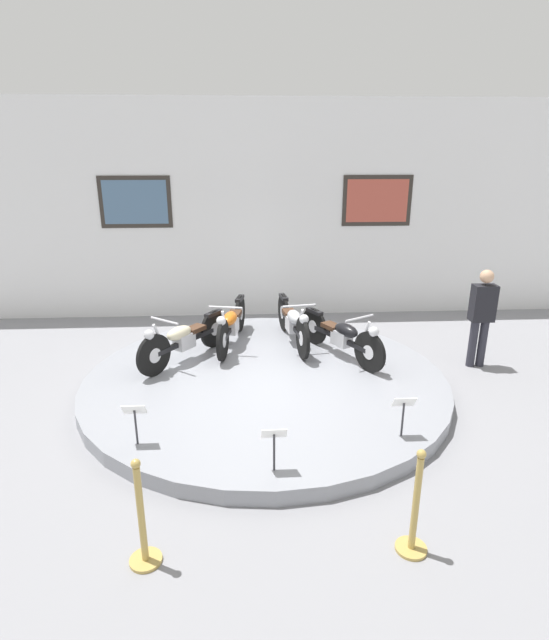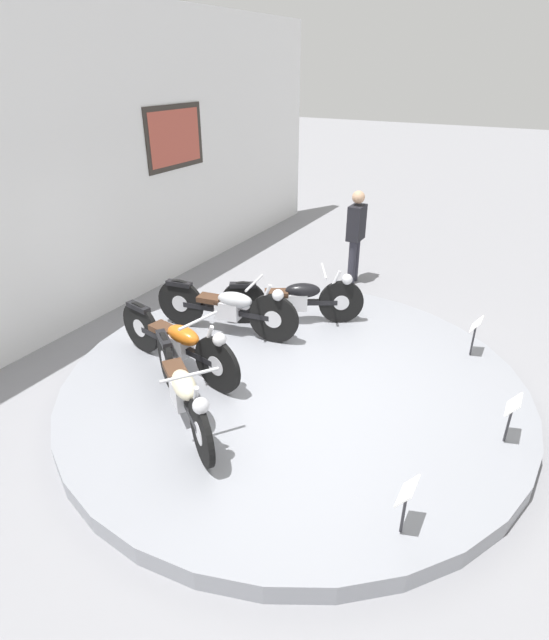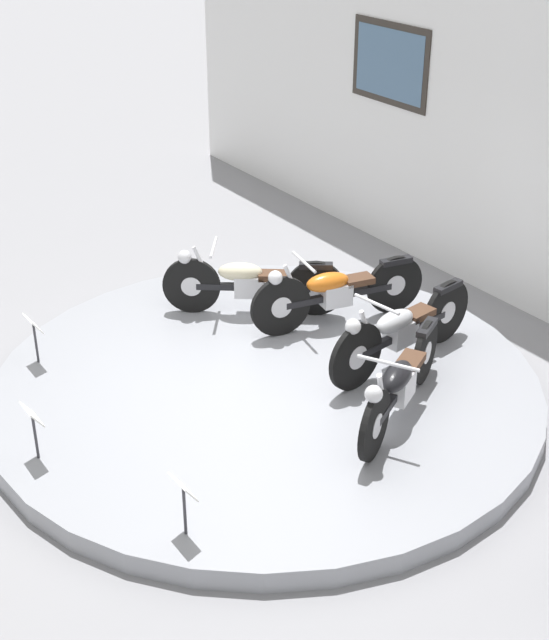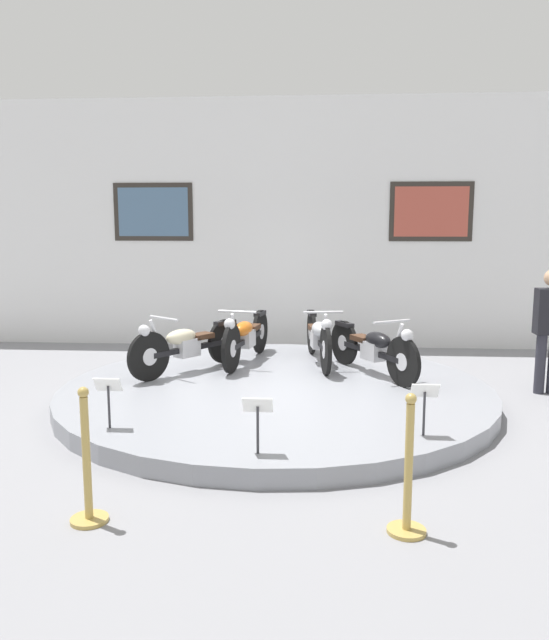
# 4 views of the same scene
# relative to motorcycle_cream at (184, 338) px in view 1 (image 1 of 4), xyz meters

# --- Properties ---
(ground_plane) EXTENTS (60.00, 60.00, 0.00)m
(ground_plane) POSITION_rel_motorcycle_cream_xyz_m (1.24, -0.61, -0.58)
(ground_plane) COLOR gray
(display_platform) EXTENTS (5.28, 5.28, 0.19)m
(display_platform) POSITION_rel_motorcycle_cream_xyz_m (1.24, -0.61, -0.48)
(display_platform) COLOR gray
(display_platform) RESTS_ON ground_plane
(back_wall) EXTENTS (14.00, 0.22, 4.29)m
(back_wall) POSITION_rel_motorcycle_cream_xyz_m (1.24, 2.94, 1.57)
(back_wall) COLOR white
(back_wall) RESTS_ON ground_plane
(motorcycle_cream) EXTENTS (1.23, 1.62, 0.79)m
(motorcycle_cream) POSITION_rel_motorcycle_cream_xyz_m (0.00, 0.00, 0.00)
(motorcycle_cream) COLOR black
(motorcycle_cream) RESTS_ON display_platform
(motorcycle_orange) EXTENTS (0.57, 1.98, 0.81)m
(motorcycle_orange) POSITION_rel_motorcycle_cream_xyz_m (0.72, 0.63, 0.01)
(motorcycle_orange) COLOR black
(motorcycle_orange) RESTS_ON display_platform
(motorcycle_silver) EXTENTS (0.54, 2.01, 0.81)m
(motorcycle_silver) POSITION_rel_motorcycle_cream_xyz_m (1.75, 0.63, 0.02)
(motorcycle_silver) COLOR black
(motorcycle_silver) RESTS_ON display_platform
(motorcycle_black) EXTENTS (1.03, 1.74, 0.79)m
(motorcycle_black) POSITION_rel_motorcycle_cream_xyz_m (2.47, -0.00, -0.00)
(motorcycle_black) COLOR black
(motorcycle_black) RESTS_ON display_platform
(info_placard_front_left) EXTENTS (0.26, 0.11, 0.51)m
(info_placard_front_left) POSITION_rel_motorcycle_cream_xyz_m (-0.28, -2.32, -0.02)
(info_placard_front_left) COLOR #333338
(info_placard_front_left) RESTS_ON display_platform
(info_placard_front_centre) EXTENTS (0.26, 0.11, 0.51)m
(info_placard_front_centre) POSITION_rel_motorcycle_cream_xyz_m (1.24, -2.89, -0.02)
(info_placard_front_centre) COLOR #333338
(info_placard_front_centre) RESTS_ON display_platform
(info_placard_front_right) EXTENTS (0.26, 0.11, 0.51)m
(info_placard_front_right) POSITION_rel_motorcycle_cream_xyz_m (2.75, -2.32, -0.02)
(info_placard_front_right) COLOR #333338
(info_placard_front_right) RESTS_ON display_platform
(visitor_standing) EXTENTS (0.36, 0.22, 1.60)m
(visitor_standing) POSITION_rel_motorcycle_cream_xyz_m (4.68, -0.02, 0.32)
(visitor_standing) COLOR #2D2D38
(visitor_standing) RESTS_ON ground_plane
(stanchion_post_left_of_entry) EXTENTS (0.28, 0.28, 1.02)m
(stanchion_post_left_of_entry) POSITION_rel_motorcycle_cream_xyz_m (0.08, -3.85, -0.23)
(stanchion_post_left_of_entry) COLOR tan
(stanchion_post_left_of_entry) RESTS_ON ground_plane
(stanchion_post_right_of_entry) EXTENTS (0.28, 0.28, 1.02)m
(stanchion_post_right_of_entry) POSITION_rel_motorcycle_cream_xyz_m (2.40, -3.85, -0.23)
(stanchion_post_right_of_entry) COLOR tan
(stanchion_post_right_of_entry) RESTS_ON ground_plane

